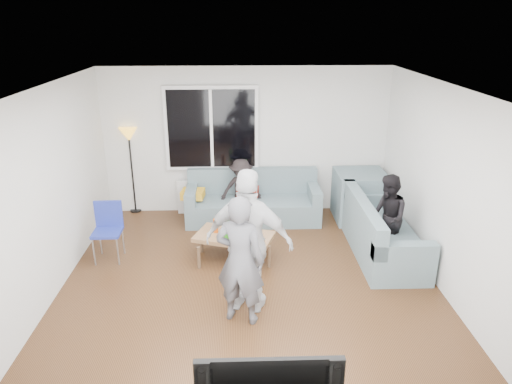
{
  "coord_description": "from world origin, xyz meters",
  "views": [
    {
      "loc": [
        -0.1,
        -5.34,
        3.38
      ],
      "look_at": [
        0.1,
        0.6,
        1.15
      ],
      "focal_mm": 33.0,
      "sensor_mm": 36.0,
      "label": 1
    }
  ],
  "objects_px": {
    "television": "(268,383)",
    "spectator_right": "(387,217)",
    "player_left": "(240,260)",
    "coffee_table": "(234,247)",
    "side_chair": "(107,233)",
    "spectator_back": "(241,190)",
    "sofa_back_section": "(253,197)",
    "player_right": "(249,242)",
    "sofa_right_section": "(384,228)",
    "floor_lamp": "(132,171)"
  },
  "relations": [
    {
      "from": "television",
      "to": "spectator_right",
      "type": "bearing_deg",
      "value": 60.06
    },
    {
      "from": "player_left",
      "to": "coffee_table",
      "type": "bearing_deg",
      "value": -68.15
    },
    {
      "from": "coffee_table",
      "to": "side_chair",
      "type": "distance_m",
      "value": 1.85
    },
    {
      "from": "spectator_right",
      "to": "side_chair",
      "type": "bearing_deg",
      "value": -89.98
    },
    {
      "from": "side_chair",
      "to": "spectator_back",
      "type": "bearing_deg",
      "value": 34.67
    },
    {
      "from": "side_chair",
      "to": "coffee_table",
      "type": "bearing_deg",
      "value": -3.01
    },
    {
      "from": "sofa_back_section",
      "to": "player_right",
      "type": "relative_size",
      "value": 1.29
    },
    {
      "from": "sofa_right_section",
      "to": "player_right",
      "type": "bearing_deg",
      "value": 123.46
    },
    {
      "from": "sofa_right_section",
      "to": "player_right",
      "type": "relative_size",
      "value": 1.12
    },
    {
      "from": "sofa_back_section",
      "to": "spectator_back",
      "type": "height_order",
      "value": "spectator_back"
    },
    {
      "from": "sofa_back_section",
      "to": "sofa_right_section",
      "type": "xyz_separation_m",
      "value": [
        1.91,
        -1.32,
        0.0
      ]
    },
    {
      "from": "side_chair",
      "to": "sofa_back_section",
      "type": "bearing_deg",
      "value": 31.43
    },
    {
      "from": "coffee_table",
      "to": "floor_lamp",
      "type": "distance_m",
      "value": 2.71
    },
    {
      "from": "sofa_right_section",
      "to": "player_left",
      "type": "distance_m",
      "value": 2.68
    },
    {
      "from": "coffee_table",
      "to": "player_right",
      "type": "xyz_separation_m",
      "value": [
        0.2,
        -1.23,
        0.69
      ]
    },
    {
      "from": "coffee_table",
      "to": "side_chair",
      "type": "xyz_separation_m",
      "value": [
        -1.84,
        0.07,
        0.23
      ]
    },
    {
      "from": "side_chair",
      "to": "sofa_right_section",
      "type": "bearing_deg",
      "value": -0.26
    },
    {
      "from": "player_left",
      "to": "spectator_back",
      "type": "height_order",
      "value": "player_left"
    },
    {
      "from": "coffee_table",
      "to": "player_left",
      "type": "xyz_separation_m",
      "value": [
        0.09,
        -1.46,
        0.58
      ]
    },
    {
      "from": "sofa_back_section",
      "to": "player_left",
      "type": "bearing_deg",
      "value": -94.48
    },
    {
      "from": "sofa_back_section",
      "to": "coffee_table",
      "type": "height_order",
      "value": "sofa_back_section"
    },
    {
      "from": "side_chair",
      "to": "television",
      "type": "bearing_deg",
      "value": -58.83
    },
    {
      "from": "sofa_back_section",
      "to": "side_chair",
      "type": "xyz_separation_m",
      "value": [
        -2.16,
        -1.37,
        0.01
      ]
    },
    {
      "from": "player_right",
      "to": "spectator_back",
      "type": "height_order",
      "value": "player_right"
    },
    {
      "from": "floor_lamp",
      "to": "television",
      "type": "bearing_deg",
      "value": -67.78
    },
    {
      "from": "television",
      "to": "sofa_back_section",
      "type": "bearing_deg",
      "value": 89.8
    },
    {
      "from": "sofa_right_section",
      "to": "floor_lamp",
      "type": "relative_size",
      "value": 1.28
    },
    {
      "from": "floor_lamp",
      "to": "player_right",
      "type": "xyz_separation_m",
      "value": [
        2.03,
        -3.13,
        0.11
      ]
    },
    {
      "from": "player_left",
      "to": "spectator_right",
      "type": "relative_size",
      "value": 1.23
    },
    {
      "from": "coffee_table",
      "to": "player_left",
      "type": "distance_m",
      "value": 1.58
    },
    {
      "from": "spectator_back",
      "to": "player_left",
      "type": "bearing_deg",
      "value": -92.88
    },
    {
      "from": "sofa_back_section",
      "to": "spectator_back",
      "type": "relative_size",
      "value": 2.08
    },
    {
      "from": "sofa_right_section",
      "to": "spectator_right",
      "type": "distance_m",
      "value": 0.23
    },
    {
      "from": "player_left",
      "to": "player_right",
      "type": "height_order",
      "value": "player_right"
    },
    {
      "from": "sofa_back_section",
      "to": "floor_lamp",
      "type": "xyz_separation_m",
      "value": [
        -2.16,
        0.47,
        0.36
      ]
    },
    {
      "from": "coffee_table",
      "to": "television",
      "type": "bearing_deg",
      "value": -84.85
    },
    {
      "from": "side_chair",
      "to": "player_left",
      "type": "xyz_separation_m",
      "value": [
        1.93,
        -1.53,
        0.35
      ]
    },
    {
      "from": "player_left",
      "to": "spectator_back",
      "type": "xyz_separation_m",
      "value": [
        0.02,
        2.92,
        -0.23
      ]
    },
    {
      "from": "spectator_back",
      "to": "spectator_right",
      "type": "bearing_deg",
      "value": -36.78
    },
    {
      "from": "sofa_back_section",
      "to": "sofa_right_section",
      "type": "relative_size",
      "value": 1.15
    },
    {
      "from": "floor_lamp",
      "to": "player_left",
      "type": "bearing_deg",
      "value": -60.15
    },
    {
      "from": "player_right",
      "to": "television",
      "type": "height_order",
      "value": "player_right"
    },
    {
      "from": "sofa_back_section",
      "to": "player_right",
      "type": "xyz_separation_m",
      "value": [
        -0.12,
        -2.66,
        0.47
      ]
    },
    {
      "from": "coffee_table",
      "to": "spectator_right",
      "type": "distance_m",
      "value": 2.27
    },
    {
      "from": "side_chair",
      "to": "floor_lamp",
      "type": "relative_size",
      "value": 0.55
    },
    {
      "from": "side_chair",
      "to": "spectator_right",
      "type": "height_order",
      "value": "spectator_right"
    },
    {
      "from": "player_left",
      "to": "player_right",
      "type": "xyz_separation_m",
      "value": [
        0.11,
        0.23,
        0.11
      ]
    },
    {
      "from": "sofa_right_section",
      "to": "floor_lamp",
      "type": "height_order",
      "value": "floor_lamp"
    },
    {
      "from": "sofa_back_section",
      "to": "coffee_table",
      "type": "relative_size",
      "value": 2.09
    },
    {
      "from": "player_left",
      "to": "television",
      "type": "xyz_separation_m",
      "value": [
        0.21,
        -1.88,
        -0.03
      ]
    }
  ]
}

